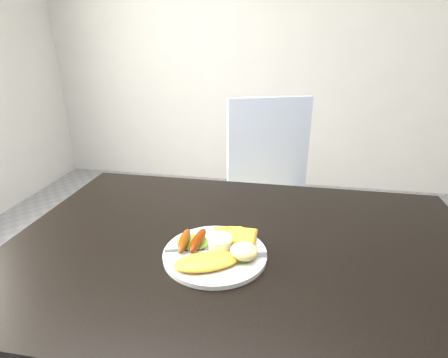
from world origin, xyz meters
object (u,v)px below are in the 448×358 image
object	(u,v)px
dining_chair	(263,208)
person	(281,166)
dining_table	(243,250)
plate	(215,254)

from	to	relation	value
dining_chair	person	distance (m)	0.37
dining_table	person	size ratio (longest dim) A/B	0.80
dining_chair	person	xyz separation A→B (m)	(0.07, -0.20, 0.30)
dining_chair	dining_table	bearing A→B (deg)	-110.97
dining_chair	plate	bearing A→B (deg)	-114.80
dining_table	plate	size ratio (longest dim) A/B	4.84
person	dining_table	bearing A→B (deg)	101.31
dining_table	dining_chair	distance (m)	0.85
dining_table	dining_chair	world-z (taller)	dining_table
dining_chair	plate	distance (m)	0.92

